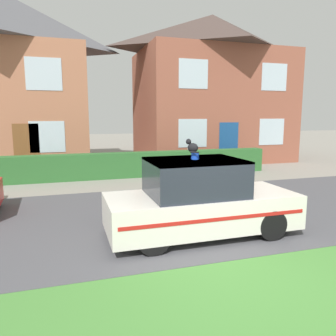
{
  "coord_description": "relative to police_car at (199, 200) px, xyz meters",
  "views": [
    {
      "loc": [
        -2.47,
        -4.03,
        2.43
      ],
      "look_at": [
        0.06,
        4.13,
        1.05
      ],
      "focal_mm": 35.0,
      "sensor_mm": 36.0,
      "label": 1
    }
  ],
  "objects": [
    {
      "name": "house_right",
      "position": [
        5.2,
        10.9,
        3.2
      ],
      "size": [
        8.08,
        5.64,
        7.71
      ],
      "color": "#93513D",
      "rests_on": "ground"
    },
    {
      "name": "lawn_verge",
      "position": [
        -0.04,
        -2.65,
        -0.72
      ],
      "size": [
        28.0,
        2.67,
        0.01
      ],
      "primitive_type": "cube",
      "color": "#478438",
      "rests_on": "ground"
    },
    {
      "name": "road_strip",
      "position": [
        -0.04,
        1.56,
        -0.72
      ],
      "size": [
        28.0,
        5.74,
        0.01
      ],
      "primitive_type": "cube",
      "color": "#4C4C51",
      "rests_on": "ground"
    },
    {
      "name": "police_car",
      "position": [
        0.0,
        0.0,
        0.0
      ],
      "size": [
        3.84,
        1.6,
        1.7
      ],
      "rotation": [
        0.0,
        0.0,
        -0.0
      ],
      "color": "black",
      "rests_on": "road_strip"
    },
    {
      "name": "cat",
      "position": [
        -0.17,
        0.01,
        1.09
      ],
      "size": [
        0.26,
        0.31,
        0.28
      ],
      "rotation": [
        0.0,
        0.0,
        2.35
      ],
      "color": "black",
      "rests_on": "police_car"
    },
    {
      "name": "ground_plane",
      "position": [
        -0.04,
        -1.92,
        -0.73
      ],
      "size": [
        80.0,
        80.0,
        0.0
      ],
      "primitive_type": "plane",
      "color": "gray"
    },
    {
      "name": "garden_hedge",
      "position": [
        0.05,
        6.73,
        -0.24
      ],
      "size": [
        11.25,
        0.57,
        0.98
      ],
      "primitive_type": "cube",
      "color": "#2D662D",
      "rests_on": "ground"
    }
  ]
}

